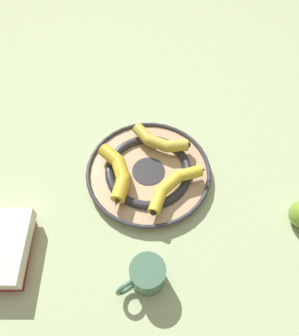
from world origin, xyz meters
The scene contains 7 objects.
ground_plane centered at (0.00, 0.00, 0.00)m, with size 2.80×2.80×0.00m, color #B2C693.
decorative_bowl centered at (0.00, -0.02, 0.02)m, with size 0.36×0.36×0.04m.
banana_a centered at (-0.06, -0.08, 0.06)m, with size 0.15×0.16×0.04m.
banana_b centered at (-0.02, 0.07, 0.05)m, with size 0.19×0.07×0.03m.
banana_c centered at (0.09, -0.04, 0.05)m, with size 0.10×0.20×0.03m.
book_stack centered at (-0.21, -0.40, 0.03)m, with size 0.21×0.23×0.07m.
coffee_mug centered at (0.14, -0.28, 0.04)m, with size 0.09×0.12×0.08m.
Camera 1 is at (0.25, -0.46, 0.82)m, focal length 35.00 mm.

